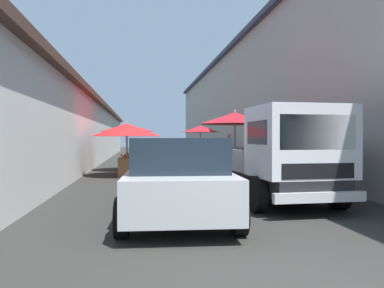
% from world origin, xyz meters
% --- Properties ---
extents(ground, '(90.00, 90.00, 0.00)m').
position_xyz_m(ground, '(13.50, 0.00, 0.00)').
color(ground, '#282826').
extents(building_left_whitewash, '(49.80, 7.50, 3.48)m').
position_xyz_m(building_left_whitewash, '(15.75, 7.22, 1.75)').
color(building_left_whitewash, silver).
rests_on(building_left_whitewash, ground).
extents(building_right_concrete, '(49.80, 7.50, 6.82)m').
position_xyz_m(building_right_concrete, '(15.75, -7.22, 3.42)').
color(building_right_concrete, '#A39E93').
rests_on(building_right_concrete, ground).
extents(fruit_stall_near_right, '(2.31, 2.31, 2.15)m').
position_xyz_m(fruit_stall_near_right, '(5.36, -2.01, 1.56)').
color(fruit_stall_near_right, '#9E9EA3').
rests_on(fruit_stall_near_right, ground).
extents(fruit_stall_near_left, '(2.24, 2.24, 2.32)m').
position_xyz_m(fruit_stall_near_left, '(8.36, -1.39, 1.78)').
color(fruit_stall_near_left, '#9E9EA3').
rests_on(fruit_stall_near_left, ground).
extents(fruit_stall_far_right, '(2.34, 2.34, 2.13)m').
position_xyz_m(fruit_stall_far_right, '(13.98, 2.07, 1.56)').
color(fruit_stall_far_right, '#9E9EA3').
rests_on(fruit_stall_far_right, ground).
extents(fruit_stall_mid_lane, '(2.16, 2.16, 2.22)m').
position_xyz_m(fruit_stall_mid_lane, '(17.96, -1.85, 1.65)').
color(fruit_stall_mid_lane, '#9E9EA3').
rests_on(fruit_stall_mid_lane, ground).
extents(fruit_stall_far_left, '(2.63, 2.63, 2.08)m').
position_xyz_m(fruit_stall_far_left, '(11.44, 2.06, 1.63)').
color(fruit_stall_far_left, '#9E9EA3').
rests_on(fruit_stall_far_left, ground).
extents(hatchback_car, '(3.99, 2.08, 1.45)m').
position_xyz_m(hatchback_car, '(3.67, 0.90, 0.74)').
color(hatchback_car, '#ADAFB5').
rests_on(hatchback_car, ground).
extents(delivery_truck, '(5.00, 2.15, 2.08)m').
position_xyz_m(delivery_truck, '(4.70, -1.52, 1.04)').
color(delivery_truck, black).
rests_on(delivery_truck, ground).
extents(vendor_by_crates, '(0.45, 0.55, 1.69)m').
position_xyz_m(vendor_by_crates, '(14.39, -2.59, 0.99)').
color(vendor_by_crates, '#232328').
rests_on(vendor_by_crates, ground).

